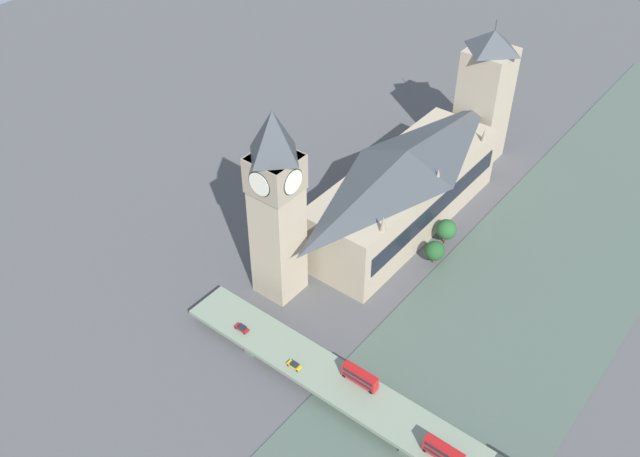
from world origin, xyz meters
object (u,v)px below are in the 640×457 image
object	(u,v)px
double_decker_bus_lead	(360,376)
double_decker_bus_mid	(444,452)
car_southbound_lead	(242,328)
car_northbound_lead	(294,365)
parliament_hall	(404,188)
road_bridge	(417,432)
victoria_tower	(484,97)
clock_tower	(276,201)

from	to	relation	value
double_decker_bus_lead	double_decker_bus_mid	xyz separation A→B (m)	(-29.27, 6.15, 0.13)
car_southbound_lead	car_northbound_lead	bearing A→B (deg)	176.91
parliament_hall	road_bridge	xyz separation A→B (m)	(-51.74, 72.14, -11.47)
victoria_tower	car_southbound_lead	bearing A→B (deg)	87.22
car_southbound_lead	parliament_hall	bearing A→B (deg)	-94.79
parliament_hall	car_southbound_lead	bearing A→B (deg)	85.21
clock_tower	car_northbound_lead	xyz separation A→B (m)	(-26.26, 24.46, -29.40)
clock_tower	victoria_tower	distance (m)	105.31
victoria_tower	car_northbound_lead	xyz separation A→B (m)	(-14.45, 128.79, -21.37)
road_bridge	double_decker_bus_lead	world-z (taller)	double_decker_bus_lead
parliament_hall	double_decker_bus_mid	world-z (taller)	parliament_hall
parliament_hall	clock_tower	bearing A→B (deg)	76.95
double_decker_bus_lead	car_northbound_lead	xyz separation A→B (m)	(17.18, 6.74, -1.89)
clock_tower	double_decker_bus_mid	world-z (taller)	clock_tower
car_southbound_lead	victoria_tower	bearing A→B (deg)	-92.78
clock_tower	road_bridge	world-z (taller)	clock_tower
double_decker_bus_lead	car_northbound_lead	world-z (taller)	double_decker_bus_lead
victoria_tower	car_northbound_lead	distance (m)	131.35
parliament_hall	road_bridge	bearing A→B (deg)	125.65
road_bridge	clock_tower	bearing A→B (deg)	-18.22
clock_tower	double_decker_bus_lead	world-z (taller)	clock_tower
double_decker_bus_lead	double_decker_bus_mid	size ratio (longest dim) A/B	1.01
clock_tower	car_southbound_lead	bearing A→B (deg)	103.53
victoria_tower	parliament_hall	bearing A→B (deg)	90.06
parliament_hall	car_northbound_lead	distance (m)	77.66
road_bridge	double_decker_bus_mid	bearing A→B (deg)	162.14
double_decker_bus_mid	car_northbound_lead	size ratio (longest dim) A/B	2.52
car_northbound_lead	victoria_tower	bearing A→B (deg)	-83.60
road_bridge	double_decker_bus_mid	xyz separation A→B (m)	(-9.10, 2.93, 3.56)
double_decker_bus_lead	car_southbound_lead	size ratio (longest dim) A/B	2.43
clock_tower	car_southbound_lead	world-z (taller)	clock_tower
victoria_tower	road_bridge	distance (m)	137.48
car_southbound_lead	double_decker_bus_mid	bearing A→B (deg)	179.56
parliament_hall	double_decker_bus_mid	bearing A→B (deg)	129.02
road_bridge	car_northbound_lead	distance (m)	37.55
double_decker_bus_lead	car_southbound_lead	distance (m)	38.28
clock_tower	victoria_tower	size ratio (longest dim) A/B	1.13
parliament_hall	double_decker_bus_lead	world-z (taller)	parliament_hall
road_bridge	car_northbound_lead	world-z (taller)	car_northbound_lead
clock_tower	parliament_hall	bearing A→B (deg)	-103.05
double_decker_bus_lead	clock_tower	bearing A→B (deg)	-22.19
parliament_hall	car_northbound_lead	size ratio (longest dim) A/B	19.56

